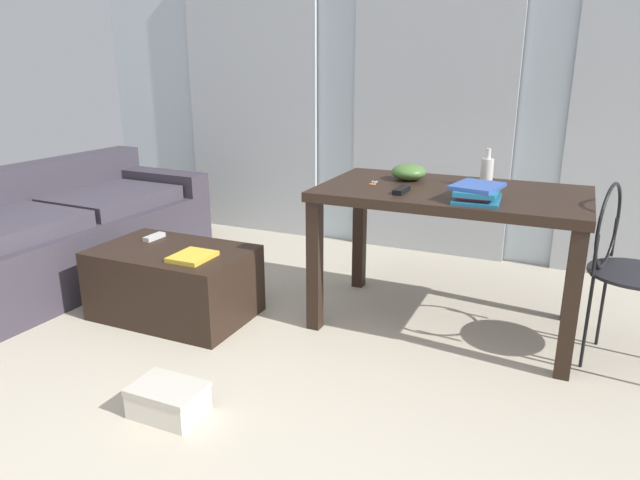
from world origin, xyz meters
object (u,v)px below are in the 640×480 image
(shoebox, at_px, (168,400))
(book_stack, at_px, (477,192))
(craft_table, at_px, (450,209))
(bowl, at_px, (409,172))
(tv_remote_primary, at_px, (154,237))
(coffee_table, at_px, (174,282))
(magazine, at_px, (192,257))
(tv_remote_on_table, at_px, (402,190))
(wire_chair, at_px, (622,255))
(bottle_near, at_px, (487,172))
(couch, at_px, (56,236))
(scissors, at_px, (373,183))

(shoebox, bearing_deg, book_stack, 48.42)
(craft_table, bearing_deg, bowl, 152.27)
(shoebox, bearing_deg, tv_remote_primary, 130.98)
(coffee_table, distance_m, magazine, 0.30)
(craft_table, bearing_deg, magazine, -153.78)
(magazine, bearing_deg, tv_remote_on_table, 22.65)
(shoebox, bearing_deg, bowl, 68.88)
(book_stack, height_order, magazine, book_stack)
(coffee_table, bearing_deg, wire_chair, 10.94)
(bottle_near, bearing_deg, craft_table, -136.19)
(bottle_near, distance_m, magazine, 1.61)
(wire_chair, relative_size, tv_remote_primary, 6.09)
(craft_table, bearing_deg, bottle_near, 43.81)
(couch, height_order, bottle_near, bottle_near)
(bottle_near, relative_size, scissors, 2.00)
(couch, distance_m, scissors, 2.15)
(couch, distance_m, coffee_table, 1.08)
(shoebox, bearing_deg, craft_table, 57.62)
(shoebox, bearing_deg, tv_remote_on_table, 61.23)
(bowl, distance_m, magazine, 1.27)
(coffee_table, relative_size, shoebox, 2.94)
(craft_table, xyz_separation_m, magazine, (-1.22, -0.60, -0.25))
(bottle_near, height_order, bowl, bottle_near)
(craft_table, xyz_separation_m, scissors, (-0.42, -0.04, 0.11))
(bottle_near, bearing_deg, coffee_table, -157.30)
(couch, height_order, coffee_table, couch)
(shoebox, bearing_deg, magazine, 117.83)
(book_stack, bearing_deg, magazine, -163.76)
(wire_chair, relative_size, tv_remote_on_table, 5.66)
(book_stack, bearing_deg, couch, -176.37)
(scissors, bearing_deg, wire_chair, -2.03)
(bowl, bearing_deg, scissors, -128.67)
(bottle_near, relative_size, shoebox, 0.68)
(tv_remote_on_table, xyz_separation_m, scissors, (-0.20, 0.15, -0.01))
(scissors, distance_m, tv_remote_primary, 1.32)
(tv_remote_on_table, relative_size, shoebox, 0.53)
(couch, xyz_separation_m, tv_remote_primary, (0.85, -0.03, 0.11))
(couch, bearing_deg, magazine, -10.39)
(tv_remote_primary, relative_size, shoebox, 0.49)
(bowl, xyz_separation_m, scissors, (-0.14, -0.18, -0.04))
(bowl, bearing_deg, craft_table, -27.73)
(coffee_table, height_order, magazine, magazine)
(tv_remote_on_table, xyz_separation_m, shoebox, (-0.62, -1.13, -0.71))
(bowl, relative_size, scissors, 1.91)
(magazine, bearing_deg, tv_remote_primary, 154.83)
(wire_chair, xyz_separation_m, shoebox, (-1.65, -1.24, -0.47))
(book_stack, relative_size, tv_remote_on_table, 1.95)
(scissors, bearing_deg, tv_remote_on_table, -36.24)
(book_stack, bearing_deg, craft_table, 128.35)
(craft_table, height_order, scissors, scissors)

